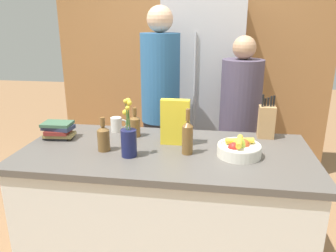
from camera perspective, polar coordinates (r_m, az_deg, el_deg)
kitchen_island at (r=2.23m, az=-0.42°, el=-15.28°), size 1.77×0.83×0.93m
back_wall_wood at (r=3.68m, az=4.09°, el=11.79°), size 2.97×0.12×2.60m
refrigerator at (r=3.37m, az=5.93°, el=5.39°), size 0.75×0.62×1.93m
fruit_bowl at (r=1.95m, az=12.26°, el=-3.83°), size 0.25×0.25×0.11m
knife_block at (r=2.28m, az=16.76°, el=0.79°), size 0.10×0.09×0.30m
flower_vase at (r=1.90m, az=-6.86°, el=-2.34°), size 0.09×0.09×0.34m
cereal_box at (r=2.06m, az=1.25°, el=0.68°), size 0.18×0.06×0.29m
coffee_mug at (r=2.35m, az=-8.91°, el=0.26°), size 0.12×0.08×0.10m
book_stack at (r=2.31m, az=-18.55°, el=-0.68°), size 0.21×0.16×0.11m
bottle_oil at (r=2.01m, az=-11.16°, el=-2.01°), size 0.07×0.07×0.21m
bottle_vinegar at (r=1.92m, az=3.42°, el=-1.82°), size 0.06×0.06×0.27m
bottle_wine at (r=2.23m, az=-5.78°, el=0.14°), size 0.07×0.07×0.20m
person_at_sink at (r=2.78m, az=-1.31°, el=4.13°), size 0.32×0.32×1.80m
person_in_blue at (r=2.80m, az=12.31°, el=0.80°), size 0.33×0.33×1.58m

